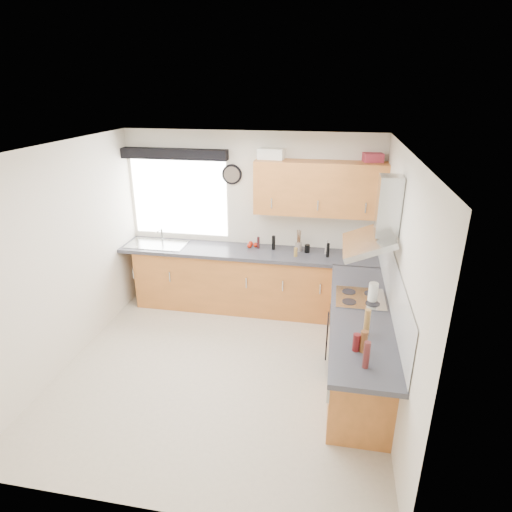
% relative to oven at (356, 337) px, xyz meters
% --- Properties ---
extents(ground_plane, '(3.60, 3.60, 0.00)m').
position_rel_oven_xyz_m(ground_plane, '(-1.50, -0.30, -0.42)').
color(ground_plane, beige).
extents(ceiling, '(3.60, 3.60, 0.02)m').
position_rel_oven_xyz_m(ceiling, '(-1.50, -0.30, 2.08)').
color(ceiling, white).
rests_on(ceiling, wall_back).
extents(wall_back, '(3.60, 0.02, 2.50)m').
position_rel_oven_xyz_m(wall_back, '(-1.50, 1.50, 0.82)').
color(wall_back, silver).
rests_on(wall_back, ground_plane).
extents(wall_front, '(3.60, 0.02, 2.50)m').
position_rel_oven_xyz_m(wall_front, '(-1.50, -2.10, 0.82)').
color(wall_front, silver).
rests_on(wall_front, ground_plane).
extents(wall_left, '(0.02, 3.60, 2.50)m').
position_rel_oven_xyz_m(wall_left, '(-3.30, -0.30, 0.82)').
color(wall_left, silver).
rests_on(wall_left, ground_plane).
extents(wall_right, '(0.02, 3.60, 2.50)m').
position_rel_oven_xyz_m(wall_right, '(0.30, -0.30, 0.82)').
color(wall_right, silver).
rests_on(wall_right, ground_plane).
extents(window, '(1.40, 0.02, 1.10)m').
position_rel_oven_xyz_m(window, '(-2.55, 1.49, 1.12)').
color(window, white).
rests_on(window, wall_back).
extents(window_blind, '(1.50, 0.18, 0.14)m').
position_rel_oven_xyz_m(window_blind, '(-2.55, 1.40, 1.76)').
color(window_blind, black).
rests_on(window_blind, wall_back).
extents(splashback, '(0.01, 3.00, 0.54)m').
position_rel_oven_xyz_m(splashback, '(0.29, 0.00, 0.75)').
color(splashback, white).
rests_on(splashback, wall_right).
extents(base_cab_back, '(3.00, 0.58, 0.86)m').
position_rel_oven_xyz_m(base_cab_back, '(-1.60, 1.21, 0.01)').
color(base_cab_back, '#A45E28').
rests_on(base_cab_back, ground_plane).
extents(base_cab_corner, '(0.60, 0.60, 0.86)m').
position_rel_oven_xyz_m(base_cab_corner, '(0.00, 1.20, 0.01)').
color(base_cab_corner, '#A45E28').
rests_on(base_cab_corner, ground_plane).
extents(base_cab_right, '(0.58, 2.10, 0.86)m').
position_rel_oven_xyz_m(base_cab_right, '(0.01, -0.15, 0.01)').
color(base_cab_right, '#A45E28').
rests_on(base_cab_right, ground_plane).
extents(worktop_back, '(3.60, 0.62, 0.05)m').
position_rel_oven_xyz_m(worktop_back, '(-1.50, 1.20, 0.46)').
color(worktop_back, '#2F2F36').
rests_on(worktop_back, base_cab_back).
extents(worktop_right, '(0.62, 2.42, 0.05)m').
position_rel_oven_xyz_m(worktop_right, '(0.00, -0.30, 0.46)').
color(worktop_right, '#2F2F36').
rests_on(worktop_right, base_cab_right).
extents(sink, '(0.84, 0.46, 0.10)m').
position_rel_oven_xyz_m(sink, '(-2.83, 1.20, 0.52)').
color(sink, '#A8ADAF').
rests_on(sink, worktop_back).
extents(oven, '(0.56, 0.58, 0.85)m').
position_rel_oven_xyz_m(oven, '(0.00, 0.00, 0.00)').
color(oven, black).
rests_on(oven, ground_plane).
extents(hob_plate, '(0.52, 0.52, 0.01)m').
position_rel_oven_xyz_m(hob_plate, '(0.00, 0.00, 0.49)').
color(hob_plate, '#A8ADAF').
rests_on(hob_plate, worktop_right).
extents(extractor_hood, '(0.52, 0.78, 0.66)m').
position_rel_oven_xyz_m(extractor_hood, '(0.10, -0.00, 1.34)').
color(extractor_hood, '#A8ADAF').
rests_on(extractor_hood, wall_right).
extents(upper_cabinets, '(1.70, 0.35, 0.70)m').
position_rel_oven_xyz_m(upper_cabinets, '(-0.55, 1.32, 1.38)').
color(upper_cabinets, '#A45E28').
rests_on(upper_cabinets, wall_back).
extents(washing_machine, '(0.60, 0.58, 0.83)m').
position_rel_oven_xyz_m(washing_machine, '(-2.00, 1.22, -0.01)').
color(washing_machine, white).
rests_on(washing_machine, ground_plane).
extents(wall_clock, '(0.28, 0.04, 0.28)m').
position_rel_oven_xyz_m(wall_clock, '(-1.76, 1.46, 1.49)').
color(wall_clock, black).
rests_on(wall_clock, wall_back).
extents(casserole, '(0.36, 0.27, 0.14)m').
position_rel_oven_xyz_m(casserole, '(-1.20, 1.42, 1.79)').
color(casserole, white).
rests_on(casserole, upper_cabinets).
extents(storage_box, '(0.27, 0.23, 0.11)m').
position_rel_oven_xyz_m(storage_box, '(0.10, 1.42, 1.78)').
color(storage_box, '#AA2F42').
rests_on(storage_box, upper_cabinets).
extents(utensil_pot, '(0.11, 0.11, 0.12)m').
position_rel_oven_xyz_m(utensil_pot, '(-0.79, 1.31, 0.55)').
color(utensil_pot, gray).
rests_on(utensil_pot, worktop_back).
extents(kitchen_roll, '(0.12, 0.12, 0.22)m').
position_rel_oven_xyz_m(kitchen_roll, '(0.12, -0.05, 0.59)').
color(kitchen_roll, white).
rests_on(kitchen_roll, worktop_right).
extents(tomato_cluster, '(0.17, 0.17, 0.07)m').
position_rel_oven_xyz_m(tomato_cluster, '(-1.46, 1.35, 0.52)').
color(tomato_cluster, '#AC1A08').
rests_on(tomato_cluster, worktop_back).
extents(jar_0, '(0.07, 0.07, 0.11)m').
position_rel_oven_xyz_m(jar_0, '(-0.67, 1.28, 0.54)').
color(jar_0, black).
rests_on(jar_0, worktop_back).
extents(jar_1, '(0.04, 0.04, 0.19)m').
position_rel_oven_xyz_m(jar_1, '(-0.38, 1.16, 0.58)').
color(jar_1, black).
rests_on(jar_1, worktop_back).
extents(jar_2, '(0.05, 0.05, 0.20)m').
position_rel_oven_xyz_m(jar_2, '(-1.14, 1.31, 0.58)').
color(jar_2, black).
rests_on(jar_2, worktop_back).
extents(jar_3, '(0.05, 0.05, 0.12)m').
position_rel_oven_xyz_m(jar_3, '(-0.81, 1.10, 0.55)').
color(jar_3, olive).
rests_on(jar_3, worktop_back).
extents(jar_4, '(0.04, 0.04, 0.20)m').
position_rel_oven_xyz_m(jar_4, '(-0.41, 1.27, 0.59)').
color(jar_4, '#AD9F93').
rests_on(jar_4, worktop_back).
extents(jar_5, '(0.04, 0.04, 0.17)m').
position_rel_oven_xyz_m(jar_5, '(-1.36, 1.31, 0.57)').
color(jar_5, '#351214').
rests_on(jar_5, worktop_back).
extents(bottle_0, '(0.06, 0.06, 0.16)m').
position_rel_oven_xyz_m(bottle_0, '(-0.08, -1.00, 0.57)').
color(bottle_0, '#551114').
rests_on(bottle_0, worktop_right).
extents(bottle_1, '(0.06, 0.06, 0.20)m').
position_rel_oven_xyz_m(bottle_1, '(-0.02, -1.01, 0.59)').
color(bottle_1, brown).
rests_on(bottle_1, worktop_right).
extents(bottle_2, '(0.05, 0.05, 0.24)m').
position_rel_oven_xyz_m(bottle_2, '(-0.01, -1.23, 0.61)').
color(bottle_2, '#541E1E').
rests_on(bottle_2, worktop_right).
extents(bottle_3, '(0.06, 0.06, 0.26)m').
position_rel_oven_xyz_m(bottle_3, '(0.02, -0.72, 0.61)').
color(bottle_3, olive).
rests_on(bottle_3, worktop_right).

